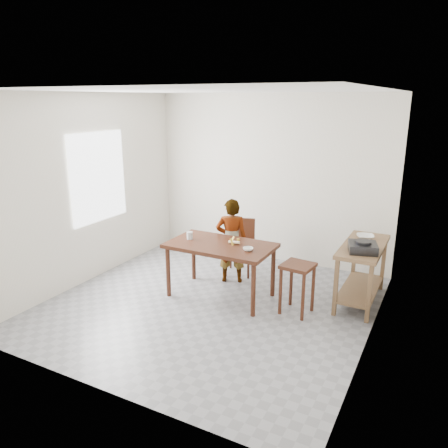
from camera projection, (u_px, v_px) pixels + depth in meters
The scene contains 17 objects.
floor at pixel (210, 306), 5.76m from camera, with size 4.00×4.00×0.04m, color gray.
ceiling at pixel (208, 89), 5.00m from camera, with size 4.00×4.00×0.04m, color white.
wall_back at pixel (270, 179), 7.10m from camera, with size 4.00×0.04×2.70m, color silver.
wall_front at pixel (91, 255), 3.66m from camera, with size 4.00×0.04×2.70m, color silver.
wall_left at pixel (87, 189), 6.28m from camera, with size 0.04×4.00×2.70m, color silver.
wall_right at pixel (380, 226), 4.48m from camera, with size 0.04×4.00×2.70m, color silver.
window_pane at pixel (99, 177), 6.38m from camera, with size 0.02×1.10×1.30m, color white.
dining_table at pixel (221, 270), 5.90m from camera, with size 1.40×0.80×0.75m, color #3C1C10, non-canonical shape.
prep_counter at pixel (361, 273), 5.73m from camera, with size 0.50×1.20×0.80m, color brown, non-canonical shape.
child at pixel (231, 241), 6.32m from camera, with size 0.46×0.30×1.25m, color white.
dining_chair at pixel (239, 247), 6.67m from camera, with size 0.41×0.41×0.84m, color #3C1C10, non-canonical shape.
stool at pixel (297, 288), 5.45m from camera, with size 0.37×0.37×0.65m, color #3C1C10, non-canonical shape.
glass_tumbler at pixel (190, 235), 5.99m from camera, with size 0.08×0.08×0.10m, color silver.
small_bowl at pixel (248, 249), 5.54m from camera, with size 0.13×0.13×0.04m, color white.
banana at pixel (234, 242), 5.78m from camera, with size 0.18×0.13×0.06m, color #DFBF53, non-canonical shape.
serving_bowl at pixel (365, 237), 5.84m from camera, with size 0.23×0.23×0.06m, color white.
gas_burner at pixel (363, 247), 5.34m from camera, with size 0.33×0.33×0.11m, color black.
Camera 1 is at (2.59, -4.55, 2.61)m, focal length 35.00 mm.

